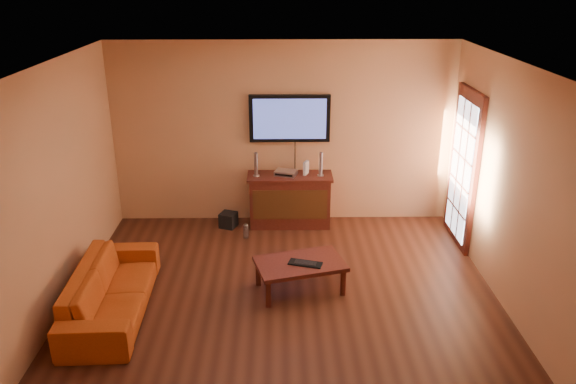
{
  "coord_description": "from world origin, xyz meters",
  "views": [
    {
      "loc": [
        -0.05,
        -5.49,
        3.59
      ],
      "look_at": [
        0.05,
        0.8,
        1.1
      ],
      "focal_mm": 35.0,
      "sensor_mm": 36.0,
      "label": 1
    }
  ],
  "objects_px": {
    "sofa": "(111,282)",
    "speaker_left": "(256,165)",
    "media_console": "(290,200)",
    "keyboard": "(305,263)",
    "game_console": "(306,168)",
    "bottle": "(246,231)",
    "television": "(290,118)",
    "subwoofer": "(228,220)",
    "av_receiver": "(286,173)",
    "speaker_right": "(321,165)",
    "coffee_table": "(300,266)"
  },
  "relations": [
    {
      "from": "speaker_left",
      "to": "game_console",
      "type": "relative_size",
      "value": 1.79
    },
    {
      "from": "television",
      "to": "speaker_left",
      "type": "xyz_separation_m",
      "value": [
        -0.49,
        -0.22,
        -0.64
      ]
    },
    {
      "from": "av_receiver",
      "to": "game_console",
      "type": "xyz_separation_m",
      "value": [
        0.29,
        0.03,
        0.06
      ]
    },
    {
      "from": "speaker_right",
      "to": "subwoofer",
      "type": "height_order",
      "value": "speaker_right"
    },
    {
      "from": "keyboard",
      "to": "subwoofer",
      "type": "bearing_deg",
      "value": 119.95
    },
    {
      "from": "media_console",
      "to": "television",
      "type": "relative_size",
      "value": 1.06
    },
    {
      "from": "av_receiver",
      "to": "television",
      "type": "bearing_deg",
      "value": 91.23
    },
    {
      "from": "media_console",
      "to": "keyboard",
      "type": "height_order",
      "value": "media_console"
    },
    {
      "from": "speaker_left",
      "to": "bottle",
      "type": "relative_size",
      "value": 1.57
    },
    {
      "from": "coffee_table",
      "to": "media_console",
      "type": "bearing_deg",
      "value": 92.68
    },
    {
      "from": "television",
      "to": "subwoofer",
      "type": "relative_size",
      "value": 5.23
    },
    {
      "from": "speaker_left",
      "to": "game_console",
      "type": "distance_m",
      "value": 0.74
    },
    {
      "from": "speaker_right",
      "to": "subwoofer",
      "type": "bearing_deg",
      "value": -177.89
    },
    {
      "from": "game_console",
      "to": "subwoofer",
      "type": "relative_size",
      "value": 0.88
    },
    {
      "from": "television",
      "to": "speaker_left",
      "type": "distance_m",
      "value": 0.84
    },
    {
      "from": "coffee_table",
      "to": "keyboard",
      "type": "height_order",
      "value": "keyboard"
    },
    {
      "from": "av_receiver",
      "to": "subwoofer",
      "type": "xyz_separation_m",
      "value": [
        -0.87,
        -0.09,
        -0.71
      ]
    },
    {
      "from": "av_receiver",
      "to": "coffee_table",
      "type": "bearing_deg",
      "value": -67.38
    },
    {
      "from": "media_console",
      "to": "av_receiver",
      "type": "distance_m",
      "value": 0.43
    },
    {
      "from": "sofa",
      "to": "keyboard",
      "type": "height_order",
      "value": "sofa"
    },
    {
      "from": "game_console",
      "to": "coffee_table",
      "type": "bearing_deg",
      "value": -71.09
    },
    {
      "from": "media_console",
      "to": "television",
      "type": "bearing_deg",
      "value": 90.0
    },
    {
      "from": "game_console",
      "to": "bottle",
      "type": "relative_size",
      "value": 0.88
    },
    {
      "from": "sofa",
      "to": "av_receiver",
      "type": "distance_m",
      "value": 3.08
    },
    {
      "from": "media_console",
      "to": "subwoofer",
      "type": "distance_m",
      "value": 0.97
    },
    {
      "from": "speaker_left",
      "to": "television",
      "type": "bearing_deg",
      "value": 24.5
    },
    {
      "from": "television",
      "to": "speaker_right",
      "type": "bearing_deg",
      "value": -26.66
    },
    {
      "from": "speaker_right",
      "to": "game_console",
      "type": "distance_m",
      "value": 0.23
    },
    {
      "from": "subwoofer",
      "to": "bottle",
      "type": "relative_size",
      "value": 0.99
    },
    {
      "from": "media_console",
      "to": "keyboard",
      "type": "relative_size",
      "value": 2.98
    },
    {
      "from": "television",
      "to": "bottle",
      "type": "bearing_deg",
      "value": -134.42
    },
    {
      "from": "television",
      "to": "sofa",
      "type": "xyz_separation_m",
      "value": [
        -2.03,
        -2.51,
        -1.22
      ]
    },
    {
      "from": "game_console",
      "to": "speaker_left",
      "type": "bearing_deg",
      "value": -151.45
    },
    {
      "from": "game_console",
      "to": "bottle",
      "type": "bearing_deg",
      "value": -127.17
    },
    {
      "from": "game_console",
      "to": "television",
      "type": "bearing_deg",
      "value": 169.81
    },
    {
      "from": "television",
      "to": "coffee_table",
      "type": "height_order",
      "value": "television"
    },
    {
      "from": "sofa",
      "to": "speaker_left",
      "type": "bearing_deg",
      "value": -36.1
    },
    {
      "from": "television",
      "to": "keyboard",
      "type": "distance_m",
      "value": 2.45
    },
    {
      "from": "media_console",
      "to": "speaker_left",
      "type": "relative_size",
      "value": 3.52
    },
    {
      "from": "speaker_left",
      "to": "keyboard",
      "type": "bearing_deg",
      "value": -71.5
    },
    {
      "from": "television",
      "to": "subwoofer",
      "type": "height_order",
      "value": "television"
    },
    {
      "from": "game_console",
      "to": "media_console",
      "type": "bearing_deg",
      "value": -146.92
    },
    {
      "from": "media_console",
      "to": "subwoofer",
      "type": "height_order",
      "value": "media_console"
    },
    {
      "from": "coffee_table",
      "to": "keyboard",
      "type": "relative_size",
      "value": 2.75
    },
    {
      "from": "television",
      "to": "sofa",
      "type": "relative_size",
      "value": 0.62
    },
    {
      "from": "sofa",
      "to": "speaker_left",
      "type": "relative_size",
      "value": 5.37
    },
    {
      "from": "speaker_right",
      "to": "av_receiver",
      "type": "distance_m",
      "value": 0.52
    },
    {
      "from": "sofa",
      "to": "subwoofer",
      "type": "distance_m",
      "value": 2.5
    },
    {
      "from": "game_console",
      "to": "subwoofer",
      "type": "distance_m",
      "value": 1.4
    },
    {
      "from": "media_console",
      "to": "television",
      "type": "height_order",
      "value": "television"
    }
  ]
}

